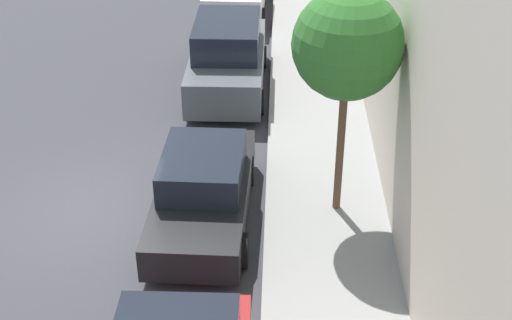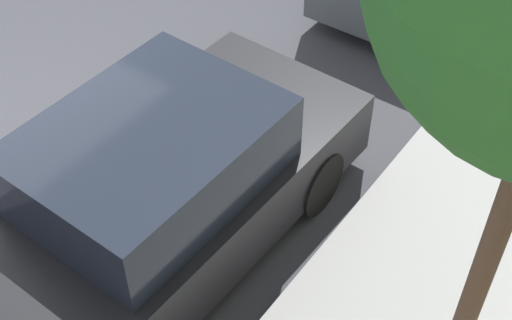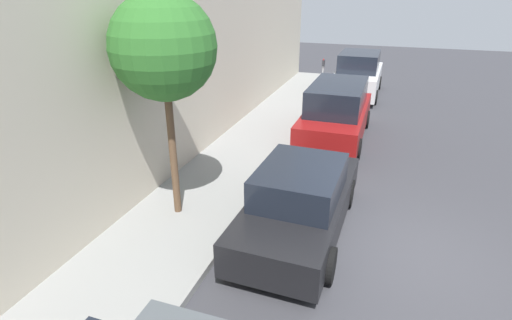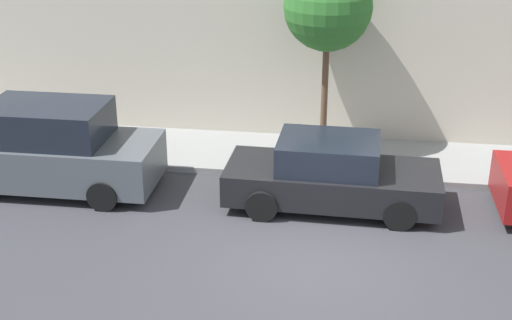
# 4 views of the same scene
# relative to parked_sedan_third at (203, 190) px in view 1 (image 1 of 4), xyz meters

# --- Properties ---
(ground_plane) EXTENTS (60.00, 60.00, 0.00)m
(ground_plane) POSITION_rel_parked_sedan_third_xyz_m (-2.26, 0.18, -0.72)
(ground_plane) COLOR #38383D
(sidewalk) EXTENTS (2.52, 32.00, 0.15)m
(sidewalk) POSITION_rel_parked_sedan_third_xyz_m (2.50, 0.18, -0.65)
(sidewalk) COLOR gray
(sidewalk) RESTS_ON ground_plane
(parked_sedan_third) EXTENTS (1.92, 4.55, 1.54)m
(parked_sedan_third) POSITION_rel_parked_sedan_third_xyz_m (0.00, 0.00, 0.00)
(parked_sedan_third) COLOR black
(parked_sedan_third) RESTS_ON ground_plane
(parked_suv_fourth) EXTENTS (2.08, 4.81, 1.98)m
(parked_suv_fourth) POSITION_rel_parked_sedan_third_xyz_m (0.07, 6.25, 0.21)
(parked_suv_fourth) COLOR #4C5156
(parked_suv_fourth) RESTS_ON ground_plane
(street_tree) EXTENTS (2.07, 2.07, 4.64)m
(street_tree) POSITION_rel_parked_sedan_third_xyz_m (2.72, 0.32, 3.01)
(street_tree) COLOR brown
(street_tree) RESTS_ON sidewalk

